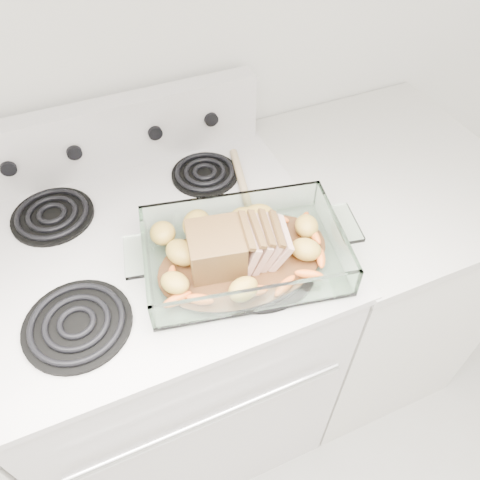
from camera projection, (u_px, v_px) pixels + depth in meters
name	position (u px, v px, depth m)	size (l,w,h in m)	color
electric_range	(172.00, 341.00, 1.39)	(0.78, 0.70, 1.12)	silver
counter_right	(361.00, 274.00, 1.57)	(0.58, 0.68, 0.93)	white
baking_dish	(244.00, 255.00, 0.98)	(0.41, 0.27, 0.08)	silver
pork_roast	(231.00, 250.00, 0.95)	(0.21, 0.11, 0.09)	brown
roast_vegetables	(235.00, 241.00, 1.00)	(0.37, 0.20, 0.05)	orange
wooden_spoon	(251.00, 202.00, 1.12)	(0.08, 0.30, 0.02)	tan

